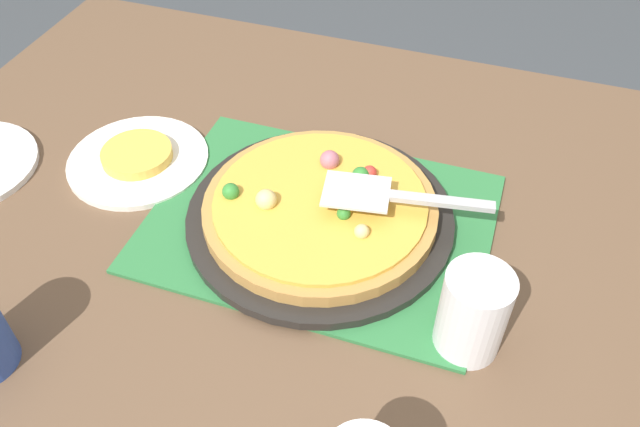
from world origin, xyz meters
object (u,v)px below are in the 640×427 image
pizza_pan (320,217)px  cup_near (473,313)px  pizza (320,206)px  plate_near_left (138,161)px  pizza_server (392,196)px  served_slice_left (137,154)px

pizza_pan → cup_near: cup_near is taller
pizza_pan → pizza: bearing=-87.5°
plate_near_left → cup_near: (-0.55, 0.17, 0.06)m
cup_near → pizza_server: 0.20m
pizza_pan → pizza_server: 0.11m
pizza → pizza_server: bearing=-171.4°
cup_near → pizza: bearing=-30.3°
pizza_pan → served_slice_left: served_slice_left is taller
pizza → served_slice_left: bearing=-6.0°
pizza_pan → plate_near_left: size_ratio=1.73×
pizza → served_slice_left: 0.32m
pizza_pan → pizza: pizza is taller
pizza_pan → plate_near_left: 0.32m
pizza_pan → cup_near: (-0.23, 0.13, 0.05)m
pizza → cup_near: 0.27m
served_slice_left → pizza_server: pizza_server is taller
pizza → pizza_server: pizza_server is taller
pizza_pan → cup_near: bearing=149.9°
pizza_pan → cup_near: 0.27m
served_slice_left → pizza: bearing=174.0°
cup_near → pizza_server: cup_near is taller
pizza_pan → served_slice_left: bearing=-6.2°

